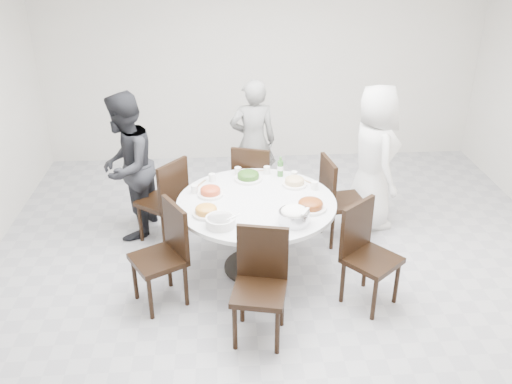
{
  "coord_description": "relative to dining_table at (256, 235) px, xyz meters",
  "views": [
    {
      "loc": [
        -0.58,
        -4.32,
        3.11
      ],
      "look_at": [
        -0.27,
        0.21,
        0.82
      ],
      "focal_mm": 38.0,
      "sensor_mm": 36.0,
      "label": 1
    }
  ],
  "objects": [
    {
      "name": "rice_bowl",
      "position": [
        0.3,
        -0.43,
        0.43
      ],
      "size": [
        0.27,
        0.27,
        0.12
      ],
      "primitive_type": "cylinder",
      "color": "silver",
      "rests_on": "dining_table"
    },
    {
      "name": "beverage_bottle",
      "position": [
        0.28,
        0.54,
        0.48
      ],
      "size": [
        0.06,
        0.06,
        0.21
      ],
      "primitive_type": "cylinder",
      "color": "#306528",
      "rests_on": "dining_table"
    },
    {
      "name": "dining_table",
      "position": [
        0.0,
        0.0,
        0.0
      ],
      "size": [
        1.5,
        1.5,
        0.75
      ],
      "primitive_type": "cylinder",
      "color": "silver",
      "rests_on": "floor"
    },
    {
      "name": "dish_greens",
      "position": [
        -0.05,
        0.47,
        0.41
      ],
      "size": [
        0.28,
        0.28,
        0.07
      ],
      "primitive_type": "cylinder",
      "color": "white",
      "rests_on": "dining_table"
    },
    {
      "name": "diner_middle",
      "position": [
        0.06,
        1.49,
        0.38
      ],
      "size": [
        0.58,
        0.41,
        1.51
      ],
      "primitive_type": "imported",
      "rotation": [
        0.0,
        0.0,
        3.22
      ],
      "color": "black",
      "rests_on": "floor"
    },
    {
      "name": "chair_sw",
      "position": [
        -0.89,
        -0.48,
        0.1
      ],
      "size": [
        0.57,
        0.57,
        0.95
      ],
      "primitive_type": "cube",
      "rotation": [
        0.0,
        0.0,
        5.23
      ],
      "color": "black",
      "rests_on": "floor"
    },
    {
      "name": "wall_back",
      "position": [
        0.27,
        2.84,
        1.02
      ],
      "size": [
        6.0,
        0.01,
        2.8
      ],
      "primitive_type": "cube",
      "color": "silver",
      "rests_on": "ground"
    },
    {
      "name": "floor",
      "position": [
        0.27,
        -0.16,
        -0.38
      ],
      "size": [
        6.0,
        6.0,
        0.01
      ],
      "primitive_type": "cube",
      "color": "#A8A9AD",
      "rests_on": "ground"
    },
    {
      "name": "chair_n",
      "position": [
        0.05,
        0.98,
        0.1
      ],
      "size": [
        0.52,
        0.52,
        0.95
      ],
      "primitive_type": "cube",
      "rotation": [
        0.0,
        0.0,
        2.84
      ],
      "color": "black",
      "rests_on": "floor"
    },
    {
      "name": "diner_left",
      "position": [
        -1.31,
        0.78,
        0.42
      ],
      "size": [
        0.73,
        0.87,
        1.59
      ],
      "primitive_type": "imported",
      "rotation": [
        0.0,
        0.0,
        4.53
      ],
      "color": "black",
      "rests_on": "floor"
    },
    {
      "name": "chair_se",
      "position": [
        0.97,
        -0.61,
        0.1
      ],
      "size": [
        0.59,
        0.59,
        0.95
      ],
      "primitive_type": "cube",
      "rotation": [
        0.0,
        0.0,
        6.98
      ],
      "color": "black",
      "rests_on": "floor"
    },
    {
      "name": "tea_cups",
      "position": [
        0.01,
        0.66,
        0.42
      ],
      "size": [
        0.07,
        0.07,
        0.08
      ],
      "primitive_type": "cylinder",
      "color": "white",
      "rests_on": "dining_table"
    },
    {
      "name": "soup_bowl",
      "position": [
        -0.34,
        -0.43,
        0.41
      ],
      "size": [
        0.26,
        0.26,
        0.08
      ],
      "primitive_type": "cylinder",
      "color": "white",
      "rests_on": "dining_table"
    },
    {
      "name": "dish_redbrown",
      "position": [
        0.48,
        -0.19,
        0.41
      ],
      "size": [
        0.29,
        0.29,
        0.07
      ],
      "primitive_type": "cylinder",
      "color": "white",
      "rests_on": "dining_table"
    },
    {
      "name": "diner_right",
      "position": [
        1.33,
        0.81,
        0.43
      ],
      "size": [
        0.61,
        0.85,
        1.61
      ],
      "primitive_type": "imported",
      "rotation": [
        0.0,
        0.0,
        1.71
      ],
      "color": "silver",
      "rests_on": "floor"
    },
    {
      "name": "dish_orange",
      "position": [
        -0.43,
        0.15,
        0.41
      ],
      "size": [
        0.25,
        0.25,
        0.07
      ],
      "primitive_type": "cylinder",
      "color": "white",
      "rests_on": "dining_table"
    },
    {
      "name": "dish_tofu",
      "position": [
        -0.46,
        -0.23,
        0.41
      ],
      "size": [
        0.25,
        0.25,
        0.06
      ],
      "primitive_type": "cylinder",
      "color": "white",
      "rests_on": "dining_table"
    },
    {
      "name": "chair_ne",
      "position": [
        0.95,
        0.49,
        0.1
      ],
      "size": [
        0.48,
        0.48,
        0.95
      ],
      "primitive_type": "cube",
      "rotation": [
        0.0,
        0.0,
        1.72
      ],
      "color": "black",
      "rests_on": "floor"
    },
    {
      "name": "chair_s",
      "position": [
        -0.05,
        -1.0,
        0.1
      ],
      "size": [
        0.5,
        0.5,
        0.95
      ],
      "primitive_type": "cube",
      "rotation": [
        0.0,
        0.0,
        6.07
      ],
      "color": "black",
      "rests_on": "floor"
    },
    {
      "name": "chair_nw",
      "position": [
        -0.96,
        0.62,
        0.1
      ],
      "size": [
        0.59,
        0.59,
        0.95
      ],
      "primitive_type": "cube",
      "rotation": [
        0.0,
        0.0,
        4.04
      ],
      "color": "black",
      "rests_on": "floor"
    },
    {
      "name": "dish_pale",
      "position": [
        0.4,
        0.31,
        0.41
      ],
      "size": [
        0.24,
        0.24,
        0.07
      ],
      "primitive_type": "cylinder",
      "color": "white",
      "rests_on": "dining_table"
    },
    {
      "name": "chopsticks",
      "position": [
        0.01,
        0.69,
        0.38
      ],
      "size": [
        0.24,
        0.04,
        0.01
      ],
      "primitive_type": null,
      "color": "#A88159",
      "rests_on": "dining_table"
    }
  ]
}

